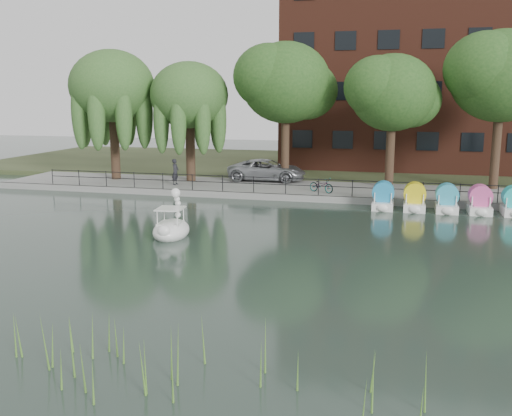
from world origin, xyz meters
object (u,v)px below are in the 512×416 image
at_px(minivan, 267,168).
at_px(bicycle, 321,184).
at_px(pedestrian, 175,170).
at_px(swan_boat, 171,227).

height_order(minivan, bicycle, minivan).
bearing_deg(pedestrian, bicycle, -89.13).
bearing_deg(swan_boat, bicycle, 59.60).
relative_size(bicycle, pedestrian, 0.87).
bearing_deg(swan_boat, minivan, 81.32).
height_order(bicycle, pedestrian, pedestrian).
xyz_separation_m(minivan, bicycle, (4.37, -4.00, -0.36)).
height_order(pedestrian, swan_boat, pedestrian).
bearing_deg(bicycle, minivan, 75.51).
xyz_separation_m(bicycle, pedestrian, (-9.89, 0.73, 0.49)).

